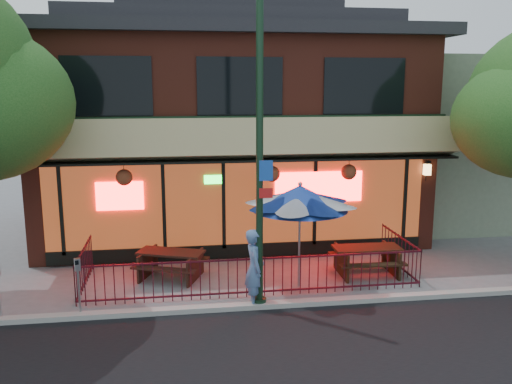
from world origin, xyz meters
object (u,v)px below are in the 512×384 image
picnic_table_left (171,260)px  picnic_table_right (367,256)px  street_light (260,172)px  patio_umbrella (300,198)px  pedestrian (255,268)px  parking_meter_near (78,278)px

picnic_table_left → picnic_table_right: bearing=-5.1°
street_light → patio_umbrella: bearing=43.1°
street_light → picnic_table_right: (3.19, 1.73, -2.65)m
picnic_table_right → patio_umbrella: (-2.01, -0.63, 1.80)m
picnic_table_right → pedestrian: bearing=-153.0°
picnic_table_right → parking_meter_near: bearing=-166.5°
patio_umbrella → parking_meter_near: size_ratio=2.01×
pedestrian → picnic_table_right: bearing=-63.3°
patio_umbrella → pedestrian: size_ratio=1.48×
pedestrian → parking_meter_near: size_ratio=1.36×
street_light → picnic_table_left: (-2.03, 2.20, -2.67)m
street_light → pedestrian: (-0.11, 0.05, -2.23)m
picnic_table_left → picnic_table_right: picnic_table_right is taller
picnic_table_right → parking_meter_near: 7.41m
pedestrian → parking_meter_near: bearing=90.5°
street_light → picnic_table_right: bearing=28.5°
picnic_table_right → parking_meter_near: parking_meter_near is taller
picnic_table_left → patio_umbrella: patio_umbrella is taller
picnic_table_left → pedestrian: pedestrian is taller
pedestrian → parking_meter_near: pedestrian is taller
picnic_table_right → pedestrian: (-3.30, -1.68, 0.41)m
patio_umbrella → parking_meter_near: (-5.18, -1.10, -1.39)m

